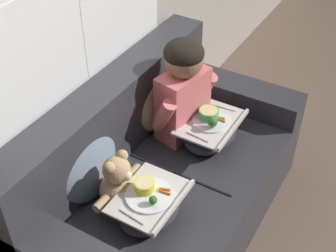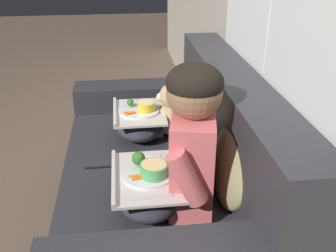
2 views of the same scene
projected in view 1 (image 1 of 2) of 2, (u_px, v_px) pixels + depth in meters
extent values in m
plane|color=brown|center=(170.00, 225.00, 2.93)|extent=(14.00, 14.00, 0.00)
cube|color=#A89E8E|center=(74.00, 13.00, 2.33)|extent=(8.00, 0.05, 2.60)
cube|color=#2D2D33|center=(170.00, 199.00, 2.79)|extent=(1.79, 0.98, 0.47)
cube|color=#2D2D33|center=(112.00, 117.00, 2.64)|extent=(1.79, 0.22, 0.47)
cube|color=#2D2D33|center=(229.00, 91.00, 3.12)|extent=(0.22, 0.98, 0.16)
cube|color=black|center=(173.00, 172.00, 2.63)|extent=(0.01, 0.72, 0.01)
ellipsoid|color=tan|center=(156.00, 96.00, 2.85)|extent=(0.43, 0.21, 0.45)
ellipsoid|color=slate|center=(87.00, 162.00, 2.40)|extent=(0.43, 0.21, 0.45)
cube|color=#DB6666|center=(183.00, 104.00, 2.77)|extent=(0.35, 0.24, 0.43)
sphere|color=#936B4C|center=(184.00, 59.00, 2.58)|extent=(0.22, 0.22, 0.22)
ellipsoid|color=black|center=(184.00, 53.00, 2.55)|extent=(0.23, 0.23, 0.16)
cylinder|color=#DB6666|center=(164.00, 115.00, 2.64)|extent=(0.12, 0.18, 0.24)
cylinder|color=#DB6666|center=(204.00, 88.00, 2.85)|extent=(0.12, 0.18, 0.24)
sphere|color=tan|center=(119.00, 190.00, 2.39)|extent=(0.20, 0.20, 0.20)
sphere|color=tan|center=(117.00, 170.00, 2.30)|extent=(0.14, 0.14, 0.14)
sphere|color=tan|center=(109.00, 168.00, 2.23)|extent=(0.06, 0.06, 0.06)
sphere|color=tan|center=(122.00, 155.00, 2.30)|extent=(0.06, 0.06, 0.06)
sphere|color=beige|center=(127.00, 176.00, 2.28)|extent=(0.05, 0.05, 0.05)
sphere|color=black|center=(129.00, 176.00, 2.27)|extent=(0.02, 0.02, 0.02)
cylinder|color=tan|center=(102.00, 203.00, 2.30)|extent=(0.10, 0.06, 0.05)
cylinder|color=tan|center=(133.00, 173.00, 2.46)|extent=(0.10, 0.06, 0.05)
cylinder|color=tan|center=(130.00, 213.00, 2.37)|extent=(0.06, 0.09, 0.05)
cylinder|color=tan|center=(140.00, 202.00, 2.43)|extent=(0.06, 0.09, 0.05)
ellipsoid|color=#2D2D38|center=(210.00, 133.00, 2.79)|extent=(0.40, 0.29, 0.14)
cube|color=beige|center=(211.00, 123.00, 2.74)|extent=(0.41, 0.31, 0.01)
cube|color=beige|center=(233.00, 129.00, 2.67)|extent=(0.41, 0.02, 0.02)
cylinder|color=silver|center=(211.00, 121.00, 2.73)|extent=(0.22, 0.22, 0.01)
cylinder|color=#4CAD60|center=(209.00, 114.00, 2.73)|extent=(0.12, 0.12, 0.05)
cylinder|color=#E5D189|center=(209.00, 111.00, 2.72)|extent=(0.11, 0.11, 0.01)
sphere|color=#38702D|center=(213.00, 122.00, 2.65)|extent=(0.06, 0.06, 0.06)
cylinder|color=#7A9E56|center=(212.00, 126.00, 2.67)|extent=(0.02, 0.02, 0.03)
cylinder|color=orange|center=(221.00, 120.00, 2.72)|extent=(0.01, 0.06, 0.01)
cylinder|color=orange|center=(221.00, 118.00, 2.74)|extent=(0.02, 0.05, 0.01)
cube|color=silver|center=(198.00, 137.00, 2.63)|extent=(0.03, 0.14, 0.01)
cube|color=silver|center=(222.00, 107.00, 2.84)|extent=(0.02, 0.17, 0.01)
ellipsoid|color=#2D2D38|center=(150.00, 208.00, 2.34)|extent=(0.37, 0.28, 0.14)
cube|color=beige|center=(150.00, 197.00, 2.29)|extent=(0.39, 0.29, 0.01)
cube|color=beige|center=(174.00, 206.00, 2.22)|extent=(0.39, 0.02, 0.02)
cylinder|color=silver|center=(150.00, 195.00, 2.28)|extent=(0.24, 0.24, 0.01)
cylinder|color=yellow|center=(144.00, 186.00, 2.29)|extent=(0.10, 0.10, 0.05)
cylinder|color=#E5D189|center=(144.00, 183.00, 2.27)|extent=(0.09, 0.09, 0.01)
sphere|color=#38702D|center=(153.00, 200.00, 2.21)|extent=(0.04, 0.04, 0.04)
cylinder|color=#7A9E56|center=(153.00, 203.00, 2.22)|extent=(0.02, 0.02, 0.02)
cylinder|color=orange|center=(165.00, 192.00, 2.28)|extent=(0.02, 0.06, 0.01)
cylinder|color=orange|center=(165.00, 189.00, 2.30)|extent=(0.03, 0.06, 0.01)
cube|color=silver|center=(132.00, 217.00, 2.18)|extent=(0.03, 0.14, 0.01)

